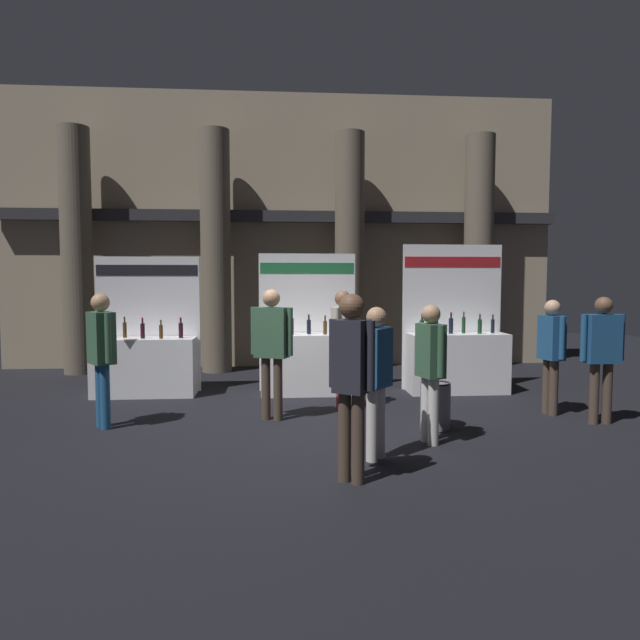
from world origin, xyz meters
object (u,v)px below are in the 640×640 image
object	(u,v)px
visitor_4	(602,348)
visitor_6	(351,372)
visitor_2	(342,338)
visitor_5	(430,363)
trash_bin	(435,405)
exhibitor_booth_0	(145,360)
visitor_7	(551,347)
visitor_1	(272,341)
visitor_3	(376,371)
exhibitor_booth_1	(308,358)
exhibitor_booth_2	(456,356)
visitor_0	(102,348)

from	to	relation	value
visitor_4	visitor_6	bearing A→B (deg)	26.34
visitor_2	visitor_5	size ratio (longest dim) A/B	1.08
trash_bin	exhibitor_booth_0	bearing A→B (deg)	150.12
exhibitor_booth_0	visitor_7	size ratio (longest dim) A/B	1.41
trash_bin	visitor_2	xyz separation A→B (m)	(-1.08, 1.13, 0.76)
visitor_5	visitor_1	bearing A→B (deg)	-140.11
visitor_2	visitor_4	distance (m)	3.50
exhibitor_booth_0	visitor_1	xyz separation A→B (m)	(2.11, -1.84, 0.50)
visitor_3	visitor_1	bearing A→B (deg)	74.46
exhibitor_booth_0	exhibitor_booth_1	size ratio (longest dim) A/B	0.98
exhibitor_booth_0	visitor_4	world-z (taller)	exhibitor_booth_0
exhibitor_booth_2	visitor_5	distance (m)	3.24
exhibitor_booth_2	visitor_0	distance (m)	5.66
exhibitor_booth_0	trash_bin	xyz separation A→B (m)	(4.21, -2.42, -0.28)
exhibitor_booth_1	trash_bin	size ratio (longest dim) A/B	3.95
visitor_4	exhibitor_booth_2	bearing A→B (deg)	-62.84
trash_bin	visitor_6	world-z (taller)	visitor_6
visitor_1	visitor_6	bearing A→B (deg)	-49.33
exhibitor_booth_0	visitor_4	bearing A→B (deg)	-20.28
visitor_3	visitor_4	size ratio (longest dim) A/B	0.96
visitor_0	visitor_3	size ratio (longest dim) A/B	1.07
exhibitor_booth_2	visitor_1	size ratio (longest dim) A/B	1.41
visitor_5	exhibitor_booth_2	bearing A→B (deg)	140.63
exhibitor_booth_0	visitor_4	distance (m)	6.90
visitor_6	exhibitor_booth_0	bearing A→B (deg)	157.94
visitor_2	visitor_3	distance (m)	2.34
visitor_4	visitor_1	bearing A→B (deg)	-8.68
exhibitor_booth_2	visitor_0	world-z (taller)	exhibitor_booth_2
exhibitor_booth_0	visitor_7	world-z (taller)	exhibitor_booth_0
visitor_2	visitor_4	xyz separation A→B (m)	(3.32, -1.09, -0.05)
exhibitor_booth_2	visitor_4	distance (m)	2.59
visitor_1	exhibitor_booth_1	bearing A→B (deg)	94.67
visitor_0	visitor_5	xyz separation A→B (m)	(4.02, -1.00, -0.09)
visitor_1	visitor_3	size ratio (longest dim) A/B	1.10
exhibitor_booth_2	visitor_7	world-z (taller)	exhibitor_booth_2
trash_bin	visitor_1	bearing A→B (deg)	164.53
exhibitor_booth_1	visitor_2	xyz separation A→B (m)	(0.43, -1.22, 0.45)
trash_bin	visitor_6	xyz separation A→B (m)	(-1.35, -1.86, 0.76)
trash_bin	visitor_7	distance (m)	2.05
exhibitor_booth_2	exhibitor_booth_0	bearing A→B (deg)	178.47
trash_bin	visitor_2	world-z (taller)	visitor_2
visitor_1	visitor_6	world-z (taller)	visitor_1
exhibitor_booth_0	trash_bin	distance (m)	4.87
exhibitor_booth_2	visitor_5	size ratio (longest dim) A/B	1.55
visitor_3	visitor_4	world-z (taller)	visitor_4
visitor_0	visitor_4	xyz separation A→B (m)	(6.53, -0.29, -0.04)
exhibitor_booth_2	visitor_1	world-z (taller)	exhibitor_booth_2
visitor_3	visitor_5	size ratio (longest dim) A/B	1.00
exhibitor_booth_0	exhibitor_booth_2	world-z (taller)	exhibitor_booth_2
exhibitor_booth_1	exhibitor_booth_2	xyz separation A→B (m)	(2.53, -0.07, 0.02)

